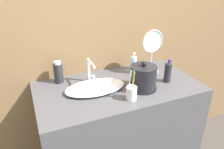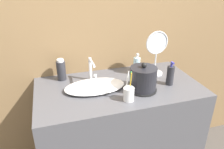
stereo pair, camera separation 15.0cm
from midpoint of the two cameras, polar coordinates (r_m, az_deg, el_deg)
wall_back at (r=1.73m, az=0.99°, el=13.45°), size 6.00×0.04×2.60m
vanity_counter at (r=1.83m, az=4.06°, el=-15.76°), size 1.17×0.62×0.91m
sink_basin at (r=1.52m, az=-1.66°, el=-3.18°), size 0.43×0.24×0.04m
faucet at (r=1.59m, az=-2.67°, el=1.52°), size 0.06×0.16×0.18m
electric_kettle at (r=1.50m, az=10.98°, el=-1.43°), size 0.20×0.20×0.21m
toothbrush_cup at (r=1.39m, az=7.38°, el=-5.05°), size 0.07×0.07×0.20m
lotion_bottle at (r=1.74m, az=8.92°, el=2.25°), size 0.05×0.05×0.17m
shampoo_bottle at (r=1.63m, az=17.55°, el=-0.25°), size 0.05×0.05×0.18m
mouthwash_bottle at (r=1.65m, az=-10.62°, el=1.10°), size 0.07×0.07×0.16m
vanity_mirror at (r=1.73m, az=13.98°, el=5.93°), size 0.18×0.13×0.35m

